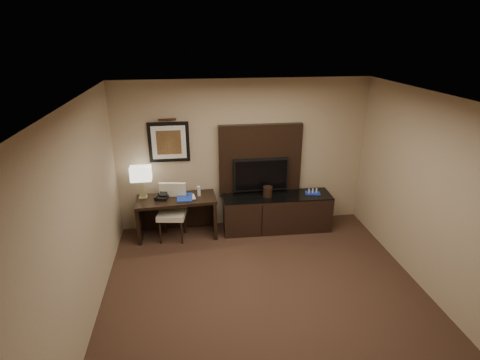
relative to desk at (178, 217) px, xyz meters
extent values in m
cube|color=#362118|center=(1.23, -2.15, -0.37)|extent=(4.50, 5.00, 0.01)
cube|color=silver|center=(1.23, -2.15, 2.33)|extent=(4.50, 5.00, 0.01)
cube|color=tan|center=(1.23, 0.35, 0.98)|extent=(4.50, 0.01, 2.70)
cube|color=tan|center=(-1.02, -2.15, 0.98)|extent=(0.01, 5.00, 2.70)
cube|color=tan|center=(3.48, -2.15, 0.98)|extent=(0.01, 5.00, 2.70)
cube|color=black|center=(0.00, 0.00, 0.00)|extent=(1.40, 0.67, 0.73)
cube|color=black|center=(1.80, 0.00, -0.03)|extent=(1.97, 0.59, 0.67)
cube|color=black|center=(1.53, 0.29, 0.90)|extent=(1.50, 0.12, 1.30)
cube|color=black|center=(1.53, 0.19, 0.65)|extent=(1.00, 0.08, 0.60)
cube|color=black|center=(-0.07, 0.33, 1.28)|extent=(0.70, 0.04, 0.70)
cylinder|color=#402414|center=(-0.07, 0.29, 1.68)|extent=(0.04, 0.04, 0.30)
cube|color=#18349C|center=(0.15, -0.02, 0.38)|extent=(0.27, 0.36, 0.02)
imported|color=#A1927E|center=(0.16, -0.03, 0.48)|extent=(0.17, 0.04, 0.23)
cylinder|color=silver|center=(0.40, 0.06, 0.45)|extent=(0.06, 0.06, 0.18)
cylinder|color=black|center=(1.61, -0.02, 0.40)|extent=(0.18, 0.18, 0.19)
camera|label=1|loc=(0.28, -6.01, 3.06)|focal=28.00mm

